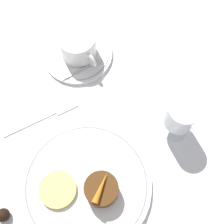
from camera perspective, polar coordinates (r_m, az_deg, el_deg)
ground_plane at (r=0.64m, az=-3.80°, el=-12.69°), size 3.00×3.00×0.00m
dinner_plate at (r=0.64m, az=-4.88°, el=-12.93°), size 0.26×0.26×0.01m
saucer at (r=0.75m, az=-6.26°, el=10.61°), size 0.16×0.16×0.01m
coffee_cup at (r=0.72m, az=-6.23°, el=12.08°), size 0.11×0.08×0.06m
spoon at (r=0.72m, az=-4.52°, el=8.21°), size 0.02×0.10×0.00m
wine_glass at (r=0.62m, az=12.45°, el=-0.75°), size 0.06×0.06×0.11m
fork at (r=0.69m, az=-11.43°, el=-0.42°), size 0.04×0.17×0.01m
dessert_cake at (r=0.61m, az=-1.95°, el=-13.97°), size 0.06×0.06×0.04m
carrot_garnish at (r=0.58m, az=-2.03°, el=-13.62°), size 0.04×0.06×0.01m
pineapple_slice at (r=0.63m, az=-9.88°, el=-13.79°), size 0.07×0.07×0.01m
chocolate_truffle at (r=0.66m, az=-19.30°, el=-17.37°), size 0.03×0.03×0.03m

